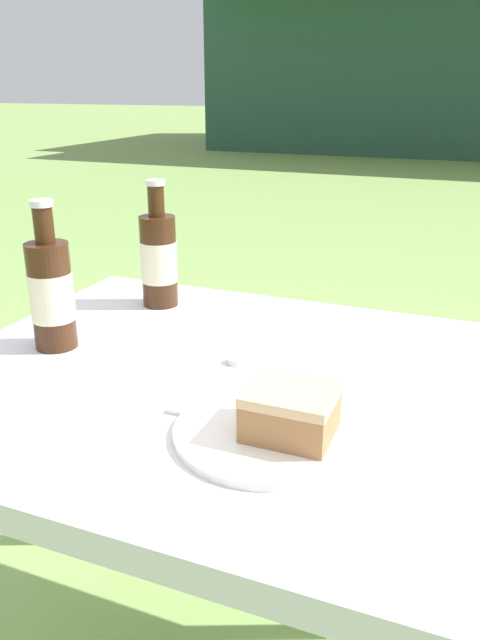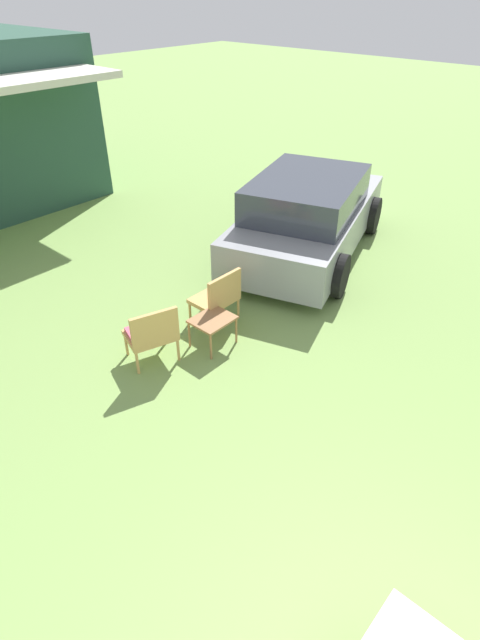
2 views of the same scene
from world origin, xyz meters
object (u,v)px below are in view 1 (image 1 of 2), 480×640
object	(u,v)px
cola_bottle_near	(159,258)
cola_bottle_far	(51,292)
cake_on_plate	(279,422)
patio_table	(216,413)

from	to	relation	value
cola_bottle_near	cola_bottle_far	xyz separation A→B (m)	(-0.06, -0.25, 0.00)
cake_on_plate	cola_bottle_near	xyz separation A→B (m)	(-0.38, 0.39, 0.07)
cola_bottle_near	cola_bottle_far	distance (m)	0.26
cake_on_plate	cola_bottle_near	world-z (taller)	cola_bottle_near
patio_table	cola_bottle_far	bearing A→B (deg)	-178.92
patio_table	cola_bottle_near	bearing A→B (deg)	132.85
patio_table	cola_bottle_near	xyz separation A→B (m)	(-0.23, 0.25, 0.16)
patio_table	cake_on_plate	xyz separation A→B (m)	(0.15, -0.14, 0.09)
cake_on_plate	cola_bottle_near	bearing A→B (deg)	134.26
cake_on_plate	patio_table	bearing A→B (deg)	136.58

